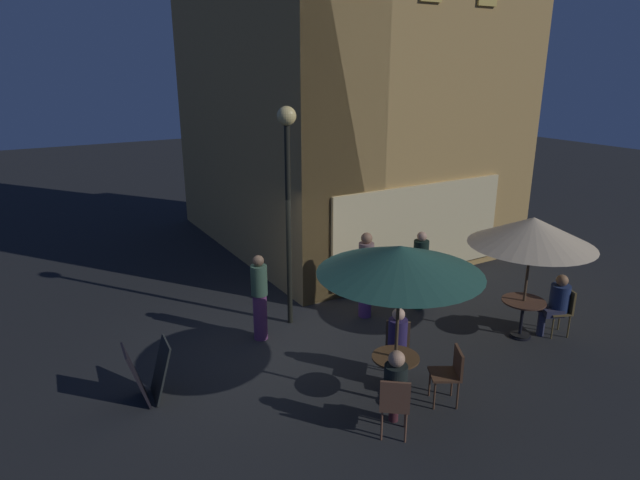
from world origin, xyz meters
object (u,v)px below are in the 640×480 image
(patio_umbrella_1, at_px, (533,232))
(cafe_chair_1, at_px, (395,402))
(patron_seated_2, at_px, (557,301))
(patron_standing_5, at_px, (260,297))
(cafe_chair_0, at_px, (397,345))
(cafe_table_0, at_px, (395,370))
(cafe_chair_3, at_px, (563,307))
(cafe_table_1, at_px, (523,309))
(patron_seated_0, at_px, (397,341))
(patio_umbrella_0, at_px, (400,260))
(cafe_chair_2, at_px, (451,370))
(menu_sandwich_board, at_px, (148,372))
(patron_standing_4, at_px, (366,274))
(street_lamp_near_corner, at_px, (288,172))
(patron_standing_3, at_px, (420,270))
(patron_seated_1, at_px, (395,386))

(patio_umbrella_1, height_order, cafe_chair_1, patio_umbrella_1)
(patron_seated_2, distance_m, patron_standing_5, 5.51)
(patio_umbrella_1, relative_size, cafe_chair_0, 2.50)
(cafe_table_0, distance_m, cafe_chair_3, 4.08)
(cafe_table_1, height_order, patron_seated_0, patron_seated_0)
(cafe_chair_1, relative_size, patron_seated_2, 0.77)
(patio_umbrella_0, bearing_deg, cafe_chair_2, -29.90)
(cafe_table_0, bearing_deg, patron_seated_0, 49.27)
(cafe_chair_2, distance_m, patron_seated_2, 3.30)
(cafe_chair_1, distance_m, patron_seated_0, 1.47)
(menu_sandwich_board, bearing_deg, patron_seated_2, -9.91)
(cafe_chair_3, height_order, patron_seated_2, patron_seated_2)
(patron_seated_0, xyz_separation_m, patron_standing_4, (0.93, 2.19, 0.22))
(street_lamp_near_corner, xyz_separation_m, patron_standing_3, (2.64, -0.75, -2.16))
(patio_umbrella_0, bearing_deg, patron_seated_1, -128.43)
(patron_standing_4, bearing_deg, patron_seated_2, -55.55)
(patio_umbrella_0, distance_m, patron_standing_3, 3.81)
(cafe_chair_2, distance_m, patron_standing_3, 3.40)
(patron_standing_5, bearing_deg, cafe_table_1, 128.92)
(menu_sandwich_board, height_order, patio_umbrella_0, patio_umbrella_0)
(cafe_chair_2, height_order, patron_standing_3, patron_standing_3)
(patio_umbrella_0, relative_size, cafe_chair_2, 2.82)
(patron_standing_3, bearing_deg, cafe_chair_0, -154.09)
(patron_seated_0, bearing_deg, cafe_chair_1, 1.28)
(cafe_table_0, height_order, cafe_chair_0, cafe_chair_0)
(menu_sandwich_board, xyz_separation_m, patron_seated_1, (2.72, -2.48, 0.26))
(cafe_table_0, relative_size, cafe_chair_2, 0.89)
(street_lamp_near_corner, bearing_deg, patron_standing_4, -19.51)
(cafe_chair_0, bearing_deg, cafe_chair_3, 123.66)
(patron_standing_5, bearing_deg, cafe_chair_0, 100.02)
(patio_umbrella_1, distance_m, patron_seated_2, 1.52)
(menu_sandwich_board, xyz_separation_m, cafe_chair_2, (3.85, -2.37, 0.08))
(patron_standing_5, bearing_deg, patron_seated_0, 97.02)
(cafe_chair_2, distance_m, patron_standing_5, 3.67)
(menu_sandwich_board, xyz_separation_m, patron_standing_3, (5.68, 0.49, 0.38))
(cafe_table_1, xyz_separation_m, patron_standing_3, (-0.81, 1.97, 0.29))
(menu_sandwich_board, relative_size, patio_umbrella_1, 0.39)
(cafe_table_1, bearing_deg, patron_standing_3, 112.39)
(street_lamp_near_corner, distance_m, cafe_chair_2, 4.44)
(cafe_table_0, xyz_separation_m, patron_seated_0, (0.42, 0.49, 0.13))
(patio_umbrella_0, distance_m, cafe_chair_2, 1.93)
(patio_umbrella_1, xyz_separation_m, patron_seated_0, (-2.93, 0.02, -1.37))
(cafe_chair_1, distance_m, cafe_chair_3, 4.66)
(street_lamp_near_corner, distance_m, patron_standing_5, 2.33)
(cafe_table_1, bearing_deg, cafe_chair_3, -23.19)
(cafe_table_0, bearing_deg, cafe_chair_1, -128.43)
(cafe_chair_2, relative_size, cafe_chair_3, 0.97)
(patio_umbrella_0, bearing_deg, patio_umbrella_1, 8.02)
(menu_sandwich_board, relative_size, patron_standing_4, 0.51)
(patron_seated_0, bearing_deg, patron_seated_1, 1.17)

